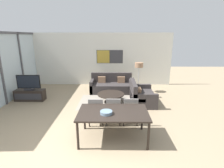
% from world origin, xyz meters
% --- Properties ---
extents(ground_plane, '(24.00, 24.00, 0.00)m').
position_xyz_m(ground_plane, '(0.00, 0.00, 0.00)').
color(ground_plane, '#9E896B').
extents(wall_back, '(7.90, 0.09, 2.80)m').
position_xyz_m(wall_back, '(0.02, 6.05, 1.40)').
color(wall_back, silver).
rests_on(wall_back, ground_plane).
extents(window_wall_left, '(0.07, 6.05, 2.80)m').
position_xyz_m(window_wall_left, '(-3.44, 3.02, 1.53)').
color(window_wall_left, silver).
rests_on(window_wall_left, ground_plane).
extents(area_rug, '(2.58, 1.77, 0.01)m').
position_xyz_m(area_rug, '(0.73, 3.30, 0.00)').
color(area_rug, gray).
rests_on(area_rug, ground_plane).
extents(tv_console, '(1.20, 0.43, 0.46)m').
position_xyz_m(tv_console, '(-2.66, 3.47, 0.23)').
color(tv_console, black).
rests_on(tv_console, ground_plane).
extents(television, '(0.97, 0.20, 0.63)m').
position_xyz_m(television, '(-2.66, 3.47, 0.77)').
color(television, '#2D2D33').
rests_on(television, tv_console).
extents(sofa_main, '(2.00, 0.91, 0.88)m').
position_xyz_m(sofa_main, '(0.73, 4.71, 0.28)').
color(sofa_main, '#383333').
rests_on(sofa_main, ground_plane).
extents(sofa_side, '(0.91, 1.45, 0.88)m').
position_xyz_m(sofa_side, '(1.93, 3.22, 0.28)').
color(sofa_side, '#383333').
rests_on(sofa_side, ground_plane).
extents(coffee_table, '(1.09, 1.09, 0.36)m').
position_xyz_m(coffee_table, '(0.73, 3.30, 0.27)').
color(coffee_table, black).
rests_on(coffee_table, ground_plane).
extents(dining_table, '(1.78, 1.08, 0.76)m').
position_xyz_m(dining_table, '(0.84, 0.67, 0.70)').
color(dining_table, black).
rests_on(dining_table, ground_plane).
extents(dining_chair_left, '(0.46, 0.46, 0.87)m').
position_xyz_m(dining_chair_left, '(0.33, 1.39, 0.49)').
color(dining_chair_left, gray).
rests_on(dining_chair_left, ground_plane).
extents(dining_chair_centre, '(0.46, 0.46, 0.87)m').
position_xyz_m(dining_chair_centre, '(0.84, 1.43, 0.49)').
color(dining_chair_centre, gray).
rests_on(dining_chair_centre, ground_plane).
extents(dining_chair_right, '(0.46, 0.46, 0.87)m').
position_xyz_m(dining_chair_right, '(1.35, 1.44, 0.49)').
color(dining_chair_right, gray).
rests_on(dining_chair_right, ground_plane).
extents(fruit_bowl, '(0.30, 0.30, 0.08)m').
position_xyz_m(fruit_bowl, '(0.67, 0.54, 0.80)').
color(fruit_bowl, slate).
rests_on(fruit_bowl, dining_table).
extents(floor_lamp, '(0.39, 0.39, 1.43)m').
position_xyz_m(floor_lamp, '(2.02, 4.67, 1.23)').
color(floor_lamp, '#2D2D33').
rests_on(floor_lamp, ground_plane).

